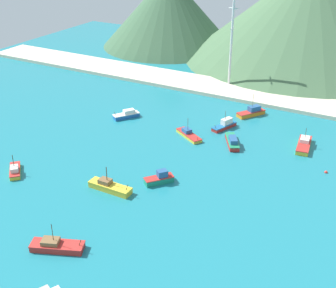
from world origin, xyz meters
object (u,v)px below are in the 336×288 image
at_px(fishing_boat_1, 225,125).
at_px(buoy_1, 326,172).
at_px(fishing_boat_6, 110,187).
at_px(fishing_boat_10, 189,134).
at_px(fishing_boat_3, 127,115).
at_px(fishing_boat_11, 232,141).
at_px(fishing_boat_12, 56,246).
at_px(radio_tower, 232,39).
at_px(fishing_boat_4, 160,178).
at_px(fishing_boat_5, 304,144).
at_px(fishing_boat_8, 15,170).
at_px(fishing_boat_2, 252,112).

height_order(fishing_boat_1, buoy_1, fishing_boat_1).
bearing_deg(buoy_1, fishing_boat_6, -142.58).
height_order(fishing_boat_1, fishing_boat_6, fishing_boat_6).
xyz_separation_m(fishing_boat_1, fishing_boat_10, (-6.55, -9.89, -0.34)).
bearing_deg(fishing_boat_3, fishing_boat_1, 14.07).
distance_m(fishing_boat_11, fishing_boat_12, 55.92).
bearing_deg(fishing_boat_3, radio_tower, 67.41).
xyz_separation_m(fishing_boat_6, fishing_boat_12, (3.13, -20.85, -0.08)).
height_order(fishing_boat_11, buoy_1, fishing_boat_11).
height_order(fishing_boat_3, fishing_boat_4, fishing_boat_4).
distance_m(fishing_boat_5, fishing_boat_12, 68.69).
distance_m(fishing_boat_8, buoy_1, 73.05).
bearing_deg(fishing_boat_3, fishing_boat_2, 31.44).
height_order(fishing_boat_1, fishing_boat_3, fishing_boat_1).
bearing_deg(fishing_boat_10, buoy_1, -2.68).
relative_size(fishing_boat_4, fishing_boat_10, 0.70).
bearing_deg(fishing_boat_2, fishing_boat_3, -148.56).
height_order(fishing_boat_5, buoy_1, fishing_boat_5).
xyz_separation_m(fishing_boat_1, fishing_boat_5, (22.62, -1.04, -0.16)).
bearing_deg(fishing_boat_6, fishing_boat_4, 44.90).
bearing_deg(fishing_boat_12, fishing_boat_11, 77.30).
height_order(fishing_boat_1, fishing_boat_12, fishing_boat_12).
xyz_separation_m(fishing_boat_1, fishing_boat_6, (-9.70, -42.36, -0.11)).
distance_m(fishing_boat_4, fishing_boat_12, 29.32).
height_order(fishing_boat_4, fishing_boat_12, fishing_boat_12).
relative_size(fishing_boat_8, fishing_boat_10, 0.72).
relative_size(buoy_1, radio_tower, 0.02).
bearing_deg(fishing_boat_4, fishing_boat_10, 101.39).
xyz_separation_m(fishing_boat_12, buoy_1, (37.05, 51.59, -0.66)).
bearing_deg(fishing_boat_5, fishing_boat_1, 177.37).
distance_m(fishing_boat_2, fishing_boat_3, 37.59).
distance_m(fishing_boat_2, fishing_boat_11, 21.23).
height_order(fishing_boat_3, radio_tower, radio_tower).
distance_m(fishing_boat_2, fishing_boat_8, 70.09).
xyz_separation_m(fishing_boat_10, radio_tower, (-5.47, 42.43, 16.12)).
bearing_deg(fishing_boat_4, fishing_boat_11, 74.03).
bearing_deg(fishing_boat_8, fishing_boat_10, 54.24).
xyz_separation_m(fishing_boat_4, fishing_boat_8, (-31.74, -12.81, -0.28)).
bearing_deg(fishing_boat_5, fishing_boat_11, -155.73).
relative_size(fishing_boat_5, fishing_boat_8, 1.54).
xyz_separation_m(fishing_boat_5, fishing_boat_8, (-55.99, -46.09, -0.06)).
xyz_separation_m(fishing_boat_8, fishing_boat_12, (26.79, -16.09, 0.02)).
relative_size(fishing_boat_10, buoy_1, 12.54).
xyz_separation_m(fishing_boat_1, radio_tower, (-12.02, 32.54, 15.79)).
distance_m(fishing_boat_3, fishing_boat_8, 40.27).
distance_m(fishing_boat_4, fishing_boat_5, 41.17).
relative_size(fishing_boat_11, fishing_boat_12, 0.91).
distance_m(fishing_boat_5, fishing_boat_11, 18.55).
distance_m(fishing_boat_3, buoy_1, 59.18).
xyz_separation_m(fishing_boat_3, fishing_boat_8, (-4.84, -39.98, -0.12)).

